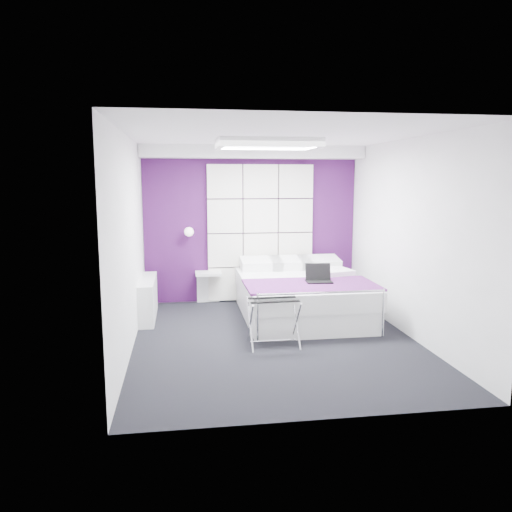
{
  "coord_description": "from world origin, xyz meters",
  "views": [
    {
      "loc": [
        -1.16,
        -6.14,
        2.08
      ],
      "look_at": [
        -0.19,
        0.35,
        1.06
      ],
      "focal_mm": 35.0,
      "sensor_mm": 36.0,
      "label": 1
    }
  ],
  "objects_px": {
    "radiator": "(148,298)",
    "luggage_rack": "(273,323)",
    "laptop": "(318,277)",
    "bed": "(301,295)",
    "nightstand": "(208,273)",
    "wall_lamp": "(189,232)"
  },
  "relations": [
    {
      "from": "radiator",
      "to": "luggage_rack",
      "type": "bearing_deg",
      "value": -42.97
    },
    {
      "from": "radiator",
      "to": "laptop",
      "type": "relative_size",
      "value": 3.32
    },
    {
      "from": "bed",
      "to": "laptop",
      "type": "height_order",
      "value": "laptop"
    },
    {
      "from": "nightstand",
      "to": "laptop",
      "type": "relative_size",
      "value": 1.18
    },
    {
      "from": "bed",
      "to": "luggage_rack",
      "type": "height_order",
      "value": "bed"
    },
    {
      "from": "wall_lamp",
      "to": "nightstand",
      "type": "relative_size",
      "value": 0.35
    },
    {
      "from": "radiator",
      "to": "luggage_rack",
      "type": "distance_m",
      "value": 2.23
    },
    {
      "from": "radiator",
      "to": "laptop",
      "type": "distance_m",
      "value": 2.56
    },
    {
      "from": "bed",
      "to": "radiator",
      "type": "bearing_deg",
      "value": 173.47
    },
    {
      "from": "bed",
      "to": "luggage_rack",
      "type": "relative_size",
      "value": 3.65
    },
    {
      "from": "nightstand",
      "to": "luggage_rack",
      "type": "xyz_separation_m",
      "value": [
        0.69,
        -2.24,
        -0.22
      ]
    },
    {
      "from": "radiator",
      "to": "nightstand",
      "type": "xyz_separation_m",
      "value": [
        0.95,
        0.72,
        0.22
      ]
    },
    {
      "from": "laptop",
      "to": "luggage_rack",
      "type": "bearing_deg",
      "value": -129.38
    },
    {
      "from": "luggage_rack",
      "to": "laptop",
      "type": "relative_size",
      "value": 1.68
    },
    {
      "from": "radiator",
      "to": "nightstand",
      "type": "distance_m",
      "value": 1.21
    },
    {
      "from": "wall_lamp",
      "to": "radiator",
      "type": "xyz_separation_m",
      "value": [
        -0.64,
        -0.76,
        -0.92
      ]
    },
    {
      "from": "radiator",
      "to": "bed",
      "type": "height_order",
      "value": "bed"
    },
    {
      "from": "wall_lamp",
      "to": "bed",
      "type": "height_order",
      "value": "wall_lamp"
    },
    {
      "from": "radiator",
      "to": "bed",
      "type": "distance_m",
      "value": 2.3
    },
    {
      "from": "luggage_rack",
      "to": "laptop",
      "type": "height_order",
      "value": "laptop"
    },
    {
      "from": "bed",
      "to": "laptop",
      "type": "distance_m",
      "value": 0.57
    },
    {
      "from": "bed",
      "to": "nightstand",
      "type": "relative_size",
      "value": 5.2
    }
  ]
}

